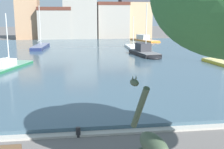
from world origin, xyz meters
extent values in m
cube|color=#3D5666|center=(0.00, 35.39, 0.16)|extent=(80.56, 54.22, 0.33)
cube|color=#ADA89E|center=(0.00, 8.03, 0.06)|extent=(80.56, 0.50, 0.12)
ellipsoid|color=#3D4C38|center=(-0.22, 2.19, 2.15)|extent=(0.92, 1.55, 0.72)
cylinder|color=#3D4C38|center=(-0.47, 3.06, 3.05)|extent=(0.46, 1.00, 1.61)
ellipsoid|color=#3D4C38|center=(-0.57, 3.45, 3.80)|extent=(0.35, 0.49, 0.24)
cone|color=#3D4C38|center=(-0.63, 3.43, 3.99)|extent=(0.05, 0.05, 0.14)
cone|color=#3D4C38|center=(-0.52, 3.47, 3.99)|extent=(0.05, 0.05, 0.14)
cube|color=navy|center=(-8.27, 44.30, 0.42)|extent=(2.53, 8.39, 0.84)
ellipsoid|color=navy|center=(-7.97, 48.21, 0.42)|extent=(1.93, 3.02, 0.80)
cube|color=slate|center=(-8.27, 44.30, 0.87)|extent=(2.48, 8.22, 0.06)
cylinder|color=silver|center=(-8.23, 44.91, 4.22)|extent=(0.12, 0.12, 6.75)
cylinder|color=silver|center=(-8.34, 43.47, 1.74)|extent=(0.30, 2.89, 0.08)
cube|color=orange|center=(13.21, 56.10, 0.29)|extent=(5.10, 8.74, 0.57)
ellipsoid|color=orange|center=(14.58, 52.33, 0.29)|extent=(3.00, 3.50, 0.54)
cube|color=#E2A56E|center=(13.21, 56.10, 0.60)|extent=(5.00, 8.57, 0.06)
cube|color=silver|center=(12.99, 56.70, 1.16)|extent=(2.56, 3.34, 1.05)
cylinder|color=silver|center=(13.43, 55.51, 3.51)|extent=(0.12, 0.12, 5.89)
cylinder|color=silver|center=(12.92, 56.90, 1.47)|extent=(1.08, 2.81, 0.08)
cube|color=#236B42|center=(-9.79, 25.70, 0.29)|extent=(4.75, 8.08, 0.58)
ellipsoid|color=#236B42|center=(-8.61, 29.18, 0.29)|extent=(2.90, 3.25, 0.55)
cube|color=gray|center=(-9.79, 25.70, 0.61)|extent=(4.65, 7.92, 0.06)
cube|color=silver|center=(-9.98, 25.16, 1.00)|extent=(2.45, 3.10, 0.72)
cylinder|color=silver|center=(-9.61, 26.25, 3.37)|extent=(0.12, 0.12, 5.59)
cylinder|color=silver|center=(-10.04, 24.97, 1.48)|extent=(0.95, 2.58, 0.08)
cube|color=white|center=(7.90, 42.87, 0.31)|extent=(2.50, 6.56, 0.63)
ellipsoid|color=white|center=(8.00, 45.95, 0.31)|extent=(2.13, 2.34, 0.59)
cube|color=silver|center=(7.90, 42.87, 0.66)|extent=(2.45, 6.43, 0.06)
cylinder|color=silver|center=(7.92, 43.35, 3.21)|extent=(0.12, 0.12, 5.18)
cylinder|color=silver|center=(7.88, 42.22, 1.53)|extent=(0.15, 2.27, 0.08)
cube|color=gold|center=(14.67, 25.14, 0.33)|extent=(2.49, 5.66, 0.65)
cube|color=#DFCD77|center=(14.67, 25.14, 0.68)|extent=(2.44, 5.54, 0.06)
cylinder|color=silver|center=(14.63, 25.69, 1.55)|extent=(0.23, 1.93, 0.08)
cube|color=black|center=(7.49, 33.65, 0.41)|extent=(3.28, 6.98, 0.83)
ellipsoid|color=black|center=(7.95, 30.50, 0.41)|extent=(2.42, 2.63, 0.79)
cube|color=slate|center=(7.49, 33.65, 0.86)|extent=(3.21, 6.84, 0.06)
cube|color=#333338|center=(7.42, 34.15, 1.46)|extent=(1.96, 2.56, 1.14)
cylinder|color=silver|center=(7.56, 33.15, 4.22)|extent=(0.12, 0.12, 6.77)
cylinder|color=silver|center=(7.40, 34.32, 1.73)|extent=(0.41, 2.34, 0.08)
cylinder|color=#232326|center=(-2.42, 7.88, 0.25)|extent=(0.24, 0.24, 0.50)
cube|color=tan|center=(-13.61, 67.69, 5.48)|extent=(5.33, 6.17, 10.97)
cube|color=gray|center=(-6.94, 65.31, 3.54)|extent=(7.76, 6.16, 7.07)
cube|color=#51281E|center=(-6.94, 65.31, 7.47)|extent=(7.92, 6.29, 0.80)
cube|color=gray|center=(-0.86, 66.11, 5.83)|extent=(8.05, 7.28, 11.66)
cube|color=gray|center=(7.60, 68.08, 4.21)|extent=(7.88, 7.14, 8.41)
cube|color=#51281E|center=(7.60, 68.08, 8.81)|extent=(8.04, 7.28, 0.80)
cube|color=tan|center=(13.66, 68.33, 4.64)|extent=(7.99, 5.41, 9.28)
cube|color=#42424C|center=(13.66, 68.33, 9.68)|extent=(8.15, 5.51, 0.80)
camera|label=1|loc=(-2.51, -5.29, 5.97)|focal=44.87mm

